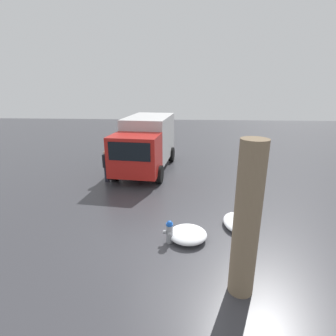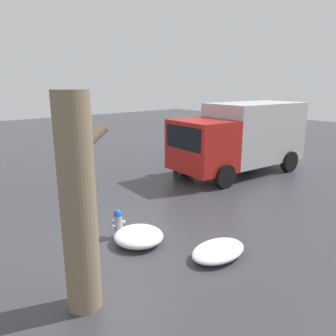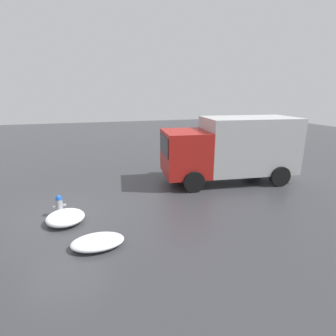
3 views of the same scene
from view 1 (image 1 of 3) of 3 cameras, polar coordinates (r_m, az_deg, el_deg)
ground_plane at (r=8.50m, az=0.33°, el=-15.86°), size 60.00×60.00×0.00m
fire_hydrant at (r=8.29m, az=0.30°, el=-13.64°), size 0.41×0.32×0.75m
tree_trunk at (r=6.08m, az=16.77°, el=-10.97°), size 0.89×0.58×3.68m
delivery_truck at (r=14.95m, az=-4.75°, el=5.66°), size 6.25×3.09×2.95m
pedestrian at (r=13.43m, az=-13.31°, el=0.67°), size 0.35×0.35×1.61m
snow_pile_by_hydrant at (r=8.56m, az=4.33°, el=-14.20°), size 1.19×1.21×0.36m
snow_pile_curbside at (r=9.57m, az=14.73°, el=-11.35°), size 1.42×0.91×0.29m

